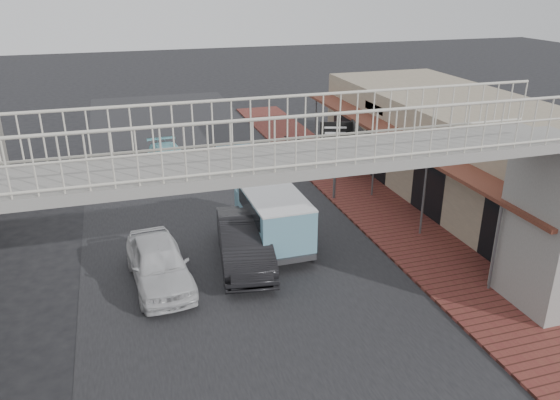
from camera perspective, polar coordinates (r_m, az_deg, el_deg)
ground at (r=17.57m, az=-3.77°, el=-8.02°), size 120.00×120.00×0.00m
road_strip at (r=17.56m, az=-3.77°, el=-8.01°), size 10.00×60.00×0.01m
sidewalk at (r=22.17m, az=10.88°, el=-1.53°), size 3.00×40.00×0.10m
shophouse_row at (r=24.61m, az=19.44°, el=4.85°), size 7.20×18.00×4.00m
footbridge at (r=12.65m, az=0.15°, el=-4.36°), size 16.40×2.40×6.34m
white_hatchback at (r=17.25m, az=-12.54°, el=-6.46°), size 2.01×4.29×1.42m
dark_sedan at (r=18.06m, az=-3.72°, el=-4.35°), size 2.25×4.84×1.54m
angkot_curb at (r=27.59m, az=-4.08°, el=4.79°), size 2.32×4.36×1.17m
angkot_far at (r=27.24m, az=-11.50°, el=4.21°), size 2.05×4.32×1.22m
angkot_van at (r=18.88m, az=-0.73°, el=-1.33°), size 1.94×4.16×2.03m
motorcycle_near at (r=26.14m, az=8.18°, el=3.44°), size 1.60×0.68×0.82m
motorcycle_far at (r=28.68m, az=1.20°, el=5.66°), size 1.89×0.81×1.10m
street_clock at (r=16.18m, az=26.63°, el=-2.47°), size 0.81×0.72×3.17m
arrow_sign at (r=22.60m, az=8.06°, el=6.73°), size 2.08×1.38×3.44m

